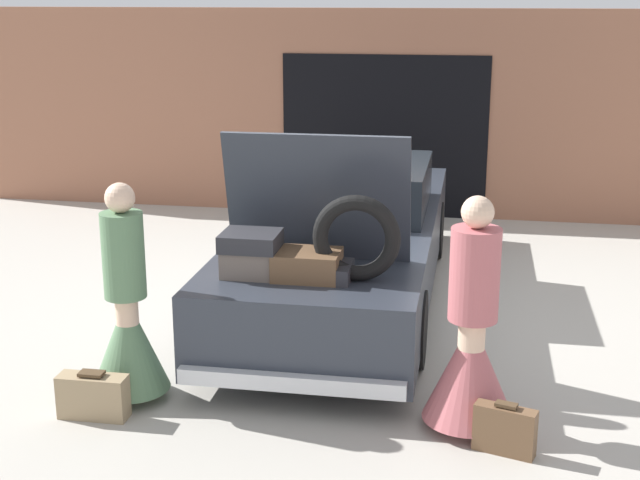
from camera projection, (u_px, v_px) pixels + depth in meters
ground_plane at (345, 298)px, 9.06m from camera, size 40.00×40.00×0.00m
garage_wall_back at (385, 115)px, 12.13m from camera, size 12.00×0.14×2.80m
car at (345, 240)px, 8.88m from camera, size 1.82×5.36×1.94m
person_left at (128, 324)px, 6.69m from camera, size 0.60×0.60×1.69m
person_right at (471, 349)px, 6.22m from camera, size 0.66×0.66×1.70m
suitcase_beside_left_person at (93, 396)px, 6.49m from camera, size 0.51×0.18×0.36m
suitcase_beside_right_person at (505, 430)px, 5.99m from camera, size 0.43×0.24×0.37m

